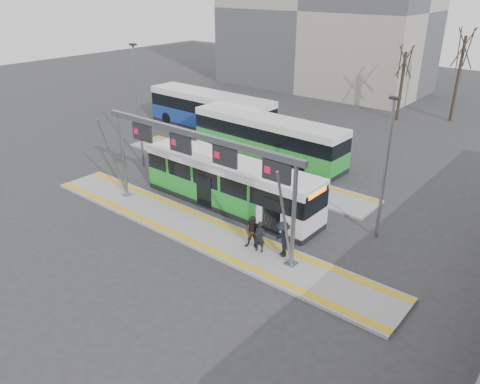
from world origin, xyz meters
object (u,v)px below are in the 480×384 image
at_px(gantry, 196,152).
at_px(passenger_a, 260,237).
at_px(hero_bus, 230,183).
at_px(passenger_c, 283,239).
at_px(passenger_b, 253,233).

relative_size(gantry, passenger_a, 8.28).
height_order(hero_bus, passenger_c, hero_bus).
bearing_deg(passenger_c, passenger_a, -132.04).
xyz_separation_m(hero_bus, passenger_a, (4.51, -3.08, -0.50)).
height_order(gantry, passenger_c, gantry).
bearing_deg(passenger_b, passenger_c, -11.02).
xyz_separation_m(gantry, passenger_b, (3.60, 0.05, -3.30)).
bearing_deg(passenger_c, passenger_b, -138.79).
relative_size(passenger_b, passenger_c, 0.95).
xyz_separation_m(hero_bus, passenger_b, (4.08, -3.04, -0.44)).
xyz_separation_m(passenger_b, passenger_c, (1.52, 0.35, 0.05)).
height_order(gantry, passenger_b, gantry).
bearing_deg(passenger_b, gantry, 156.83).
bearing_deg(hero_bus, gantry, -81.00).
bearing_deg(gantry, passenger_b, 0.87).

